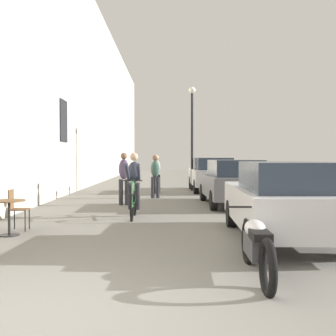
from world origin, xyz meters
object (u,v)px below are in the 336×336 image
at_px(pedestrian_mid, 156,174).
at_px(pedestrian_far, 157,172).
at_px(cyclist_on_bicycle, 135,187).
at_px(pedestrian_near, 125,175).
at_px(parked_car_second, 234,182).
at_px(cafe_table_mid, 10,210).
at_px(parked_car_nearest, 284,200).
at_px(cafe_chair_mid_toward_street, 17,207).
at_px(street_lamp, 193,125).
at_px(parked_car_third, 213,174).
at_px(parked_motorcycle, 258,246).

xyz_separation_m(pedestrian_mid, pedestrian_far, (-0.02, 2.01, 0.01)).
distance_m(cyclist_on_bicycle, pedestrian_mid, 5.10).
distance_m(pedestrian_near, parked_car_second, 3.59).
relative_size(cafe_table_mid, parked_car_nearest, 0.17).
relative_size(cafe_chair_mid_toward_street, street_lamp, 0.18).
relative_size(pedestrian_near, parked_car_third, 0.39).
xyz_separation_m(pedestrian_near, parked_car_second, (3.59, -0.11, -0.20)).
height_order(parked_car_nearest, parked_car_third, parked_car_third).
distance_m(cafe_table_mid, pedestrian_mid, 8.12).
distance_m(cafe_table_mid, street_lamp, 12.27).
relative_size(cyclist_on_bicycle, parked_car_third, 0.40).
bearing_deg(cafe_table_mid, pedestrian_mid, 70.36).
distance_m(pedestrian_far, parked_car_nearest, 10.49).
xyz_separation_m(cafe_table_mid, parked_motorcycle, (4.40, -2.85, -0.12)).
height_order(cafe_table_mid, pedestrian_near, pedestrian_near).
height_order(cafe_chair_mid_toward_street, parked_car_third, parked_car_third).
height_order(cafe_chair_mid_toward_street, parked_car_second, parked_car_second).
height_order(cyclist_on_bicycle, parked_car_nearest, cyclist_on_bicycle).
xyz_separation_m(cafe_chair_mid_toward_street, parked_car_nearest, (5.48, -1.07, 0.26)).
height_order(pedestrian_far, parked_car_second, pedestrian_far).
height_order(cafe_chair_mid_toward_street, street_lamp, street_lamp).
bearing_deg(cafe_chair_mid_toward_street, parked_car_second, 40.70).
bearing_deg(parked_car_nearest, parked_motorcycle, -112.98).
relative_size(cafe_table_mid, pedestrian_far, 0.43).
distance_m(cafe_chair_mid_toward_street, parked_car_third, 11.50).
bearing_deg(parked_car_second, parked_motorcycle, -96.61).
relative_size(parked_car_second, parked_car_third, 0.97).
xyz_separation_m(street_lamp, parked_car_second, (0.98, -5.93, -2.33)).
relative_size(pedestrian_mid, parked_car_second, 0.39).
relative_size(cafe_chair_mid_toward_street, parked_car_nearest, 0.21).
distance_m(cyclist_on_bicycle, parked_car_third, 8.73).
relative_size(pedestrian_far, street_lamp, 0.34).
bearing_deg(cyclist_on_bicycle, pedestrian_mid, 85.36).
bearing_deg(parked_car_second, cafe_chair_mid_toward_street, -139.30).
height_order(cafe_chair_mid_toward_street, pedestrian_near, pedestrian_near).
xyz_separation_m(pedestrian_far, parked_car_second, (2.63, -4.40, -0.17)).
bearing_deg(parked_car_nearest, cafe_table_mid, 174.84).
bearing_deg(pedestrian_far, pedestrian_near, -102.58).
bearing_deg(cafe_table_mid, parked_car_nearest, -5.16).
distance_m(pedestrian_mid, pedestrian_far, 2.01).
height_order(cafe_chair_mid_toward_street, cyclist_on_bicycle, cyclist_on_bicycle).
height_order(parked_car_nearest, parked_car_second, parked_car_nearest).
distance_m(street_lamp, parked_car_third, 2.50).
bearing_deg(pedestrian_near, parked_car_nearest, -58.02).
distance_m(cyclist_on_bicycle, pedestrian_near, 2.87).
relative_size(cyclist_on_bicycle, pedestrian_mid, 1.05).
bearing_deg(parked_motorcycle, cafe_table_mid, 147.08).
relative_size(pedestrian_mid, parked_motorcycle, 0.78).
bearing_deg(pedestrian_mid, parked_car_nearest, -71.76).
bearing_deg(parked_car_nearest, pedestrian_mid, 108.24).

